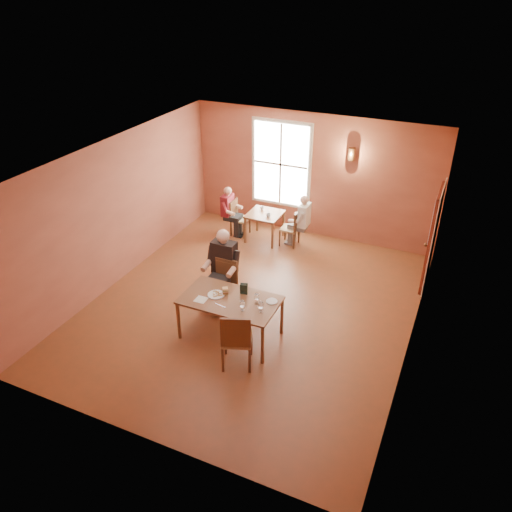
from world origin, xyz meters
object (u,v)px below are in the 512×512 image
at_px(chair_diner_main, 222,287).
at_px(diner_maroon, 239,212).
at_px(diner_white, 291,221).
at_px(chair_diner_white, 290,228).
at_px(chair_empty, 237,337).
at_px(second_table, 265,226).
at_px(chair_diner_maroon, 240,218).
at_px(diner_main, 221,277).
at_px(main_table, 231,318).

height_order(chair_diner_main, diner_maroon, diner_maroon).
height_order(diner_white, diner_maroon, diner_white).
relative_size(chair_diner_white, diner_white, 0.72).
xyz_separation_m(chair_empty, second_table, (-1.35, 4.28, -0.20)).
xyz_separation_m(second_table, chair_diner_maroon, (-0.65, 0.00, 0.10)).
relative_size(diner_white, chair_diner_maroon, 1.39).
xyz_separation_m(chair_empty, diner_maroon, (-2.03, 4.28, 0.06)).
bearing_deg(diner_main, second_table, -82.19).
distance_m(second_table, diner_maroon, 0.73).
height_order(chair_diner_main, chair_diner_white, chair_diner_main).
bearing_deg(main_table, chair_diner_maroon, 113.13).
bearing_deg(diner_main, chair_diner_white, -94.33).
height_order(diner_main, second_table, diner_main).
height_order(diner_main, diner_maroon, diner_main).
xyz_separation_m(chair_diner_main, diner_main, (0.00, -0.03, 0.25)).
distance_m(main_table, chair_diner_main, 0.83).
height_order(chair_diner_main, chair_empty, chair_empty).
xyz_separation_m(main_table, diner_maroon, (-1.60, 3.67, 0.20)).
bearing_deg(main_table, diner_maroon, 113.53).
bearing_deg(main_table, chair_diner_white, 94.19).
relative_size(main_table, chair_diner_white, 1.90).
distance_m(diner_main, chair_empty, 1.55).
relative_size(chair_diner_white, chair_diner_maroon, 1.00).
xyz_separation_m(main_table, chair_diner_maroon, (-1.57, 3.67, 0.05)).
distance_m(chair_empty, chair_diner_white, 4.34).
relative_size(second_table, diner_white, 0.63).
bearing_deg(chair_diner_maroon, main_table, 23.13).
relative_size(diner_main, second_table, 1.94).
bearing_deg(main_table, second_table, 104.05).
bearing_deg(diner_maroon, main_table, 23.53).
bearing_deg(second_table, main_table, -75.95).
distance_m(second_table, diner_white, 0.73).
bearing_deg(chair_diner_main, diner_white, -94.94).
bearing_deg(diner_white, diner_maroon, 90.00).
relative_size(diner_main, diner_white, 1.23).
bearing_deg(diner_white, chair_diner_white, 90.00).
height_order(chair_diner_white, diner_white, diner_white).
bearing_deg(diner_maroon, diner_main, 19.80).
bearing_deg(diner_white, chair_diner_maroon, 90.00).
relative_size(main_table, chair_diner_maroon, 1.91).
distance_m(chair_diner_maroon, diner_maroon, 0.16).
bearing_deg(chair_empty, diner_white, 77.50).
relative_size(main_table, diner_maroon, 1.41).
bearing_deg(diner_maroon, chair_diner_maroon, 90.00).
height_order(diner_main, chair_diner_white, diner_main).
bearing_deg(chair_diner_maroon, diner_maroon, -90.00).
xyz_separation_m(main_table, diner_white, (-0.24, 3.67, 0.22)).
height_order(chair_empty, diner_white, diner_white).
height_order(second_table, diner_white, diner_white).
bearing_deg(diner_main, diner_maroon, -70.20).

